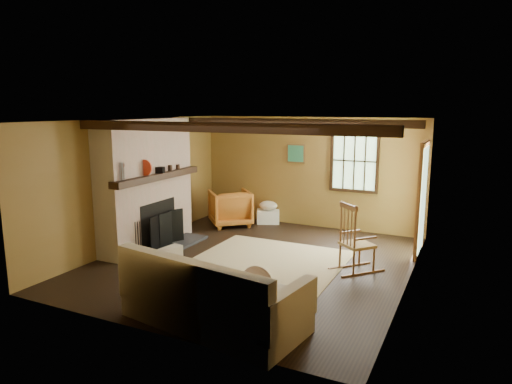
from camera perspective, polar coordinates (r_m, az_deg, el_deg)
The scene contains 10 objects.
ground at distance 7.89m, azimuth -0.25°, elevation -8.74°, with size 5.50×5.50×0.00m, color black.
room_envelope at distance 7.65m, azimuth 2.07°, elevation 3.25°, with size 5.02×5.52×2.44m.
fireplace at distance 8.79m, azimuth -13.43°, elevation 0.42°, with size 1.02×2.30×2.40m.
rug at distance 7.63m, azimuth 0.44°, elevation -9.38°, with size 2.50×3.00×0.01m, color tan.
rocking_chair at distance 7.51m, azimuth 12.29°, elevation -6.17°, with size 0.85×0.89×1.13m.
sofa at distance 5.66m, azimuth -5.62°, elevation -13.24°, with size 2.40×1.35×0.92m.
firewood_pile at distance 10.72m, azimuth -3.35°, elevation -2.91°, with size 0.62×0.11×0.23m.
laundry_basket at distance 10.42m, azimuth 1.53°, elevation -3.07°, with size 0.50×0.38×0.30m, color white.
basket_pillow at distance 10.37m, azimuth 1.54°, elevation -1.70°, with size 0.42×0.34×0.21m, color beige.
armchair at distance 10.17m, azimuth -3.23°, elevation -2.00°, with size 0.85×0.87×0.79m, color #BF6026.
Camera 1 is at (3.27, -6.69, 2.61)m, focal length 32.00 mm.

